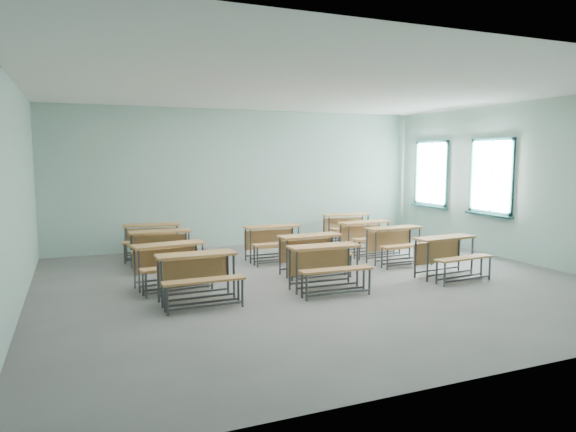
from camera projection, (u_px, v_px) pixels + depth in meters
name	position (u px, v px, depth m)	size (l,w,h in m)	color
room	(323.00, 187.00, 8.56)	(9.04, 8.04, 3.24)	slate
desk_unit_r0c0	(198.00, 270.00, 7.39)	(1.15, 0.78, 0.71)	#9F6C39
desk_unit_r0c1	(326.00, 261.00, 8.07)	(1.17, 0.81, 0.71)	#9F6C39
desk_unit_r0c2	(449.00, 251.00, 8.93)	(1.21, 0.87, 0.71)	#9F6C39
desk_unit_r1c0	(171.00, 259.00, 8.24)	(1.23, 0.90, 0.71)	#9F6C39
desk_unit_r1c1	(312.00, 249.00, 9.15)	(1.17, 0.80, 0.71)	#9F6C39
desk_unit_r1c2	(397.00, 239.00, 10.16)	(1.16, 0.80, 0.71)	#9F6C39
desk_unit_r2c0	(161.00, 243.00, 9.68)	(1.16, 0.79, 0.71)	#9F6C39
desk_unit_r2c1	(274.00, 238.00, 10.38)	(1.16, 0.79, 0.71)	#9F6C39
desk_unit_r2c2	(367.00, 233.00, 11.06)	(1.21, 0.87, 0.71)	#9F6C39
desk_unit_r3c0	(152.00, 236.00, 10.62)	(1.23, 0.91, 0.71)	#9F6C39
desk_unit_r3c2	(348.00, 224.00, 12.49)	(1.19, 0.83, 0.71)	#9F6C39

